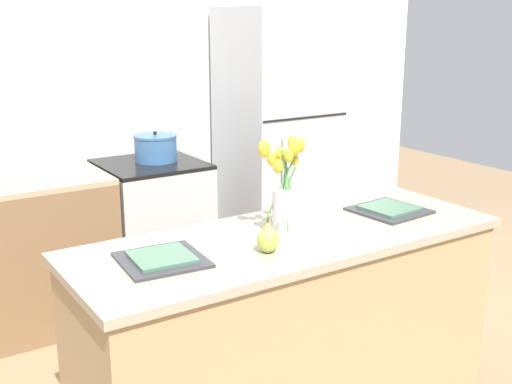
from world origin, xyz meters
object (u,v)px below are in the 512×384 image
plate_setting_left (162,259)px  plate_setting_right (389,210)px  flower_vase (285,198)px  pear_figurine (268,239)px  stove_range (154,230)px  cooking_pot (156,148)px  refrigerator (277,143)px

plate_setting_left → plate_setting_right: 1.12m
flower_vase → pear_figurine: (-0.15, -0.10, -0.11)m
stove_range → plate_setting_left: bearing=-112.5°
pear_figurine → plate_setting_right: pear_figurine is taller
flower_vase → cooking_pot: bearing=83.5°
flower_vase → stove_range: bearing=85.0°
flower_vase → pear_figurine: flower_vase is taller
refrigerator → pear_figurine: size_ratio=13.29×
flower_vase → cooking_pot: flower_vase is taller
pear_figurine → cooking_pot: (0.33, 1.74, 0.01)m
flower_vase → plate_setting_left: size_ratio=1.29×
plate_setting_left → cooking_pot: size_ratio=1.18×
refrigerator → plate_setting_left: size_ratio=5.74×
stove_range → plate_setting_right: plate_setting_right is taller
pear_figurine → cooking_pot: bearing=79.1°
flower_vase → cooking_pot: (0.19, 1.64, -0.10)m
plate_setting_right → plate_setting_left: bearing=180.0°
flower_vase → pear_figurine: bearing=-146.5°
flower_vase → refrigerator: bearing=56.1°
pear_figurine → stove_range: bearing=80.5°
stove_range → flower_vase: (-0.14, -1.62, 0.63)m
pear_figurine → cooking_pot: size_ratio=0.51×
flower_vase → plate_setting_right: (0.60, 0.03, -0.16)m
stove_range → plate_setting_right: size_ratio=2.80×
flower_vase → cooking_pot: size_ratio=1.52×
refrigerator → pear_figurine: refrigerator is taller
refrigerator → cooking_pot: bearing=178.7°
stove_range → flower_vase: 1.75m
refrigerator → pear_figurine: (-1.24, -1.72, 0.05)m
plate_setting_right → stove_range: bearing=106.1°
pear_figurine → plate_setting_right: 0.76m
flower_vase → plate_setting_right: size_ratio=1.29×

